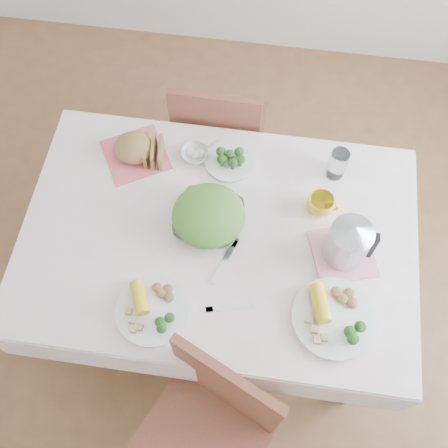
# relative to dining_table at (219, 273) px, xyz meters

# --- Properties ---
(floor) EXTENTS (3.60, 3.60, 0.00)m
(floor) POSITION_rel_dining_table_xyz_m (0.00, 0.00, -0.38)
(floor) COLOR brown
(floor) RESTS_ON ground
(dining_table) EXTENTS (1.40, 0.90, 0.75)m
(dining_table) POSITION_rel_dining_table_xyz_m (0.00, 0.00, 0.00)
(dining_table) COLOR brown
(dining_table) RESTS_ON floor
(tablecloth) EXTENTS (1.50, 1.00, 0.01)m
(tablecloth) POSITION_rel_dining_table_xyz_m (0.00, 0.00, 0.38)
(tablecloth) COLOR white
(tablecloth) RESTS_ON dining_table
(chair_near) EXTENTS (0.57, 0.57, 0.96)m
(chair_near) POSITION_rel_dining_table_xyz_m (0.03, -0.72, 0.09)
(chair_near) COLOR brown
(chair_near) RESTS_ON floor
(chair_far) EXTENTS (0.42, 0.42, 0.91)m
(chair_far) POSITION_rel_dining_table_xyz_m (-0.09, 0.72, 0.09)
(chair_far) COLOR brown
(chair_far) RESTS_ON floor
(salad_bowl) EXTENTS (0.29, 0.29, 0.06)m
(salad_bowl) POSITION_rel_dining_table_xyz_m (-0.04, 0.04, 0.42)
(salad_bowl) COLOR white
(salad_bowl) RESTS_ON tablecloth
(dinner_plate_left) EXTENTS (0.28, 0.28, 0.02)m
(dinner_plate_left) POSITION_rel_dining_table_xyz_m (-0.18, -0.33, 0.40)
(dinner_plate_left) COLOR white
(dinner_plate_left) RESTS_ON tablecloth
(dinner_plate_right) EXTENTS (0.32, 0.32, 0.02)m
(dinner_plate_right) POSITION_rel_dining_table_xyz_m (0.45, -0.27, 0.40)
(dinner_plate_right) COLOR white
(dinner_plate_right) RESTS_ON tablecloth
(broccoli_plate) EXTENTS (0.22, 0.22, 0.02)m
(broccoli_plate) POSITION_rel_dining_table_xyz_m (-0.00, 0.33, 0.40)
(broccoli_plate) COLOR beige
(broccoli_plate) RESTS_ON tablecloth
(napkin) EXTENTS (0.33, 0.33, 0.00)m
(napkin) POSITION_rel_dining_table_xyz_m (-0.39, 0.31, 0.39)
(napkin) COLOR #EA5D65
(napkin) RESTS_ON tablecloth
(bread_loaf) EXTENTS (0.20, 0.20, 0.10)m
(bread_loaf) POSITION_rel_dining_table_xyz_m (-0.39, 0.31, 0.45)
(bread_loaf) COLOR olive
(bread_loaf) RESTS_ON napkin
(fruit_bowl) EXTENTS (0.15, 0.15, 0.04)m
(fruit_bowl) POSITION_rel_dining_table_xyz_m (-0.15, 0.34, 0.40)
(fruit_bowl) COLOR white
(fruit_bowl) RESTS_ON tablecloth
(yellow_mug) EXTENTS (0.12, 0.12, 0.08)m
(yellow_mug) POSITION_rel_dining_table_xyz_m (0.37, 0.16, 0.43)
(yellow_mug) COLOR gold
(yellow_mug) RESTS_ON tablecloth
(glass_tumbler) EXTENTS (0.08, 0.08, 0.14)m
(glass_tumbler) POSITION_rel_dining_table_xyz_m (0.42, 0.34, 0.45)
(glass_tumbler) COLOR white
(glass_tumbler) RESTS_ON tablecloth
(pink_tray) EXTENTS (0.28, 0.28, 0.02)m
(pink_tray) POSITION_rel_dining_table_xyz_m (0.47, -0.01, 0.40)
(pink_tray) COLOR pink
(pink_tray) RESTS_ON tablecloth
(electric_kettle) EXTENTS (0.17, 0.17, 0.21)m
(electric_kettle) POSITION_rel_dining_table_xyz_m (0.47, -0.01, 0.51)
(electric_kettle) COLOR #B2B5BA
(electric_kettle) RESTS_ON pink_tray
(fork_right) EXTENTS (0.08, 0.19, 0.00)m
(fork_right) POSITION_rel_dining_table_xyz_m (0.04, -0.11, 0.39)
(fork_right) COLOR silver
(fork_right) RESTS_ON tablecloth
(knife) EXTENTS (0.17, 0.06, 0.00)m
(knife) POSITION_rel_dining_table_xyz_m (0.08, -0.28, 0.39)
(knife) COLOR silver
(knife) RESTS_ON tablecloth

